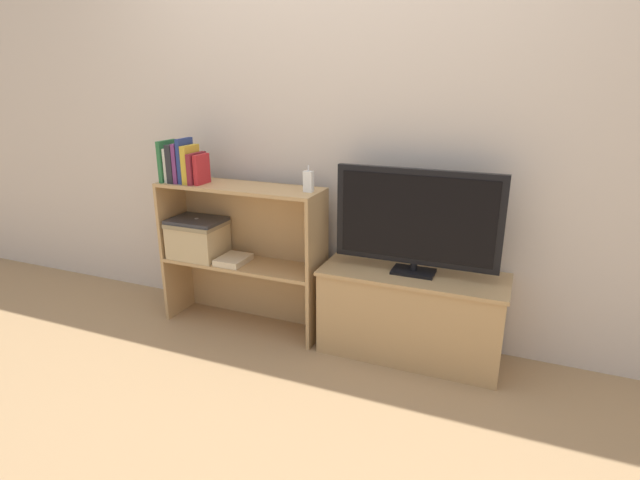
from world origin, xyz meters
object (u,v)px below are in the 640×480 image
tv_stand (411,314)px  storage_basket_left (198,238)px  book_maroon (197,168)px  baby_monitor (308,181)px  book_navy (185,161)px  book_crimson (202,169)px  book_plum (181,163)px  book_forest (168,161)px  book_charcoal (176,163)px  book_ivory (172,165)px  laptop (197,220)px  magazine_stack (233,260)px  tv (417,219)px  book_mustard (191,164)px

tv_stand → storage_basket_left: 1.34m
book_maroon → baby_monitor: size_ratio=1.24×
baby_monitor → book_navy: bearing=-176.9°
book_navy → book_crimson: size_ratio=1.50×
book_maroon → book_navy: bearing=180.0°
book_plum → storage_basket_left: (0.06, 0.03, -0.46)m
book_maroon → baby_monitor: 0.68m
book_forest → baby_monitor: size_ratio=1.67×
book_charcoal → book_ivory: bearing=180.0°
book_ivory → book_navy: 0.10m
laptop → magazine_stack: size_ratio=1.58×
book_forest → magazine_stack: (0.41, 0.01, -0.56)m
tv_stand → laptop: (-1.31, -0.05, 0.40)m
book_navy → tv: bearing=3.2°
book_crimson → book_mustard: bearing=180.0°
book_ivory → baby_monitor: size_ratio=1.39×
book_charcoal → magazine_stack: 0.65m
book_plum → laptop: bearing=24.2°
book_mustard → book_crimson: book_mustard is taller
book_ivory → book_mustard: (0.13, 0.00, 0.01)m
book_ivory → book_mustard: bearing=0.0°
storage_basket_left → book_crimson: bearing=-17.4°
laptop → tv_stand: bearing=2.3°
book_charcoal → book_plum: size_ratio=0.97×
tv_stand → book_maroon: (-1.26, -0.08, 0.72)m
book_plum → storage_basket_left: size_ratio=0.71×
book_ivory → magazine_stack: (0.38, 0.01, -0.54)m
book_ivory → storage_basket_left: (0.13, 0.03, -0.44)m
book_charcoal → laptop: 0.36m
book_charcoal → book_maroon: 0.14m
tv → book_mustard: bearing=-176.7°
book_forest → book_charcoal: size_ratio=1.08×
book_forest → book_plum: bearing=0.0°
tv_stand → book_navy: book_navy is taller
baby_monitor → tv: bearing=3.5°
book_maroon → book_plum: bearing=180.0°
tv_stand → book_crimson: book_crimson is taller
book_ivory → book_mustard: size_ratio=0.91×
book_crimson → magazine_stack: size_ratio=0.84×
book_ivory → laptop: 0.36m
book_mustard → book_crimson: size_ratio=1.28×
tv → book_maroon: size_ratio=4.79×
book_charcoal → book_navy: book_navy is taller
book_plum → magazine_stack: book_plum is taller
tv_stand → book_navy: 1.54m
book_plum → book_maroon: (0.11, 0.00, -0.03)m
tv → storage_basket_left: bearing=-177.8°
tv → book_mustard: book_mustard is taller
tv_stand → laptop: bearing=-177.7°
tv → book_forest: book_forest is taller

